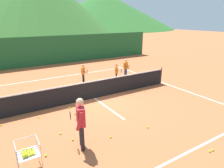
{
  "coord_description": "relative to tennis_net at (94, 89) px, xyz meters",
  "views": [
    {
      "loc": [
        -4.31,
        -8.75,
        3.98
      ],
      "look_at": [
        0.52,
        -0.92,
        0.95
      ],
      "focal_mm": 31.84,
      "sensor_mm": 36.0,
      "label": 1
    }
  ],
  "objects": [
    {
      "name": "hill_2",
      "position": [
        37.31,
        65.66,
        6.63
      ],
      "size": [
        57.05,
        57.05,
        14.26
      ],
      "primitive_type": "cone",
      "color": "#2D6628",
      "rests_on": "ground"
    },
    {
      "name": "windscreen_fence",
      "position": [
        0.0,
        9.36,
        0.78
      ],
      "size": [
        22.1,
        0.08,
        2.56
      ],
      "primitive_type": "cube",
      "color": "#1E5B2D",
      "rests_on": "ground"
    },
    {
      "name": "tennis_ball_11",
      "position": [
        0.37,
        -3.76,
        -0.47
      ],
      "size": [
        0.07,
        0.07,
        0.07
      ],
      "primitive_type": "sphere",
      "color": "yellow",
      "rests_on": "ground"
    },
    {
      "name": "line_service_center",
      "position": [
        0.0,
        0.0,
        -0.5
      ],
      "size": [
        0.08,
        5.52,
        0.01
      ],
      "primitive_type": "cube",
      "color": "white",
      "rests_on": "ground"
    },
    {
      "name": "tennis_ball_3",
      "position": [
        -4.41,
        -0.63,
        -0.47
      ],
      "size": [
        0.07,
        0.07,
        0.07
      ],
      "primitive_type": "sphere",
      "color": "yellow",
      "rests_on": "ground"
    },
    {
      "name": "tennis_ball_1",
      "position": [
        -1.57,
        -0.55,
        -0.47
      ],
      "size": [
        0.07,
        0.07,
        0.07
      ],
      "primitive_type": "sphere",
      "color": "yellow",
      "rests_on": "ground"
    },
    {
      "name": "line_baseline_near",
      "position": [
        0.0,
        -5.54,
        -0.5
      ],
      "size": [
        10.04,
        0.08,
        0.01
      ],
      "primitive_type": "cube",
      "color": "white",
      "rests_on": "ground"
    },
    {
      "name": "tennis_ball_4",
      "position": [
        -3.0,
        -0.73,
        -0.47
      ],
      "size": [
        0.07,
        0.07,
        0.07
      ],
      "primitive_type": "sphere",
      "color": "yellow",
      "rests_on": "ground"
    },
    {
      "name": "tennis_net",
      "position": [
        0.0,
        0.0,
        0.0
      ],
      "size": [
        9.64,
        0.08,
        1.05
      ],
      "color": "#333338",
      "rests_on": "ground"
    },
    {
      "name": "student_1",
      "position": [
        2.59,
        1.84,
        0.22
      ],
      "size": [
        0.4,
        0.68,
        1.2
      ],
      "color": "black",
      "rests_on": "ground"
    },
    {
      "name": "tennis_ball_5",
      "position": [
        -3.38,
        -3.4,
        -0.47
      ],
      "size": [
        0.07,
        0.07,
        0.07
      ],
      "primitive_type": "sphere",
      "color": "yellow",
      "rests_on": "ground"
    },
    {
      "name": "line_baseline_far",
      "position": [
        0.0,
        4.91,
        -0.5
      ],
      "size": [
        10.04,
        0.08,
        0.01
      ],
      "primitive_type": "cube",
      "color": "white",
      "rests_on": "ground"
    },
    {
      "name": "student_0",
      "position": [
        0.62,
        2.76,
        0.24
      ],
      "size": [
        0.42,
        0.68,
        1.22
      ],
      "color": "black",
      "rests_on": "ground"
    },
    {
      "name": "tennis_ball_7",
      "position": [
        -1.19,
        -3.58,
        -0.47
      ],
      "size": [
        0.07,
        0.07,
        0.07
      ],
      "primitive_type": "sphere",
      "color": "yellow",
      "rests_on": "ground"
    },
    {
      "name": "ball_cart",
      "position": [
        -3.9,
        -3.78,
        0.09
      ],
      "size": [
        0.58,
        0.58,
        0.9
      ],
      "color": "#B7B7BC",
      "rests_on": "ground"
    },
    {
      "name": "tennis_ball_0",
      "position": [
        -2.61,
        -2.43,
        -0.47
      ],
      "size": [
        0.07,
        0.07,
        0.07
      ],
      "primitive_type": "sphere",
      "color": "yellow",
      "rests_on": "ground"
    },
    {
      "name": "tennis_ball_9",
      "position": [
        2.89,
        -0.59,
        -0.47
      ],
      "size": [
        0.07,
        0.07,
        0.07
      ],
      "primitive_type": "sphere",
      "color": "yellow",
      "rests_on": "ground"
    },
    {
      "name": "tennis_ball_2",
      "position": [
        -0.98,
        -0.49,
        -0.47
      ],
      "size": [
        0.07,
        0.07,
        0.07
      ],
      "primitive_type": "sphere",
      "color": "yellow",
      "rests_on": "ground"
    },
    {
      "name": "line_sideline_east",
      "position": [
        5.02,
        0.0,
        -0.5
      ],
      "size": [
        0.08,
        10.45,
        0.01
      ],
      "primitive_type": "cube",
      "color": "white",
      "rests_on": "ground"
    },
    {
      "name": "tennis_ball_8",
      "position": [
        -2.38,
        -3.04,
        -0.47
      ],
      "size": [
        0.07,
        0.07,
        0.07
      ],
      "primitive_type": "sphere",
      "color": "yellow",
      "rests_on": "ground"
    },
    {
      "name": "tennis_ball_10",
      "position": [
        1.2,
        -5.9,
        -0.47
      ],
      "size": [
        0.07,
        0.07,
        0.07
      ],
      "primitive_type": "sphere",
      "color": "yellow",
      "rests_on": "ground"
    },
    {
      "name": "ground_plane",
      "position": [
        0.0,
        0.0,
        -0.5
      ],
      "size": [
        120.0,
        120.0,
        0.0
      ],
      "primitive_type": "plane",
      "color": "#BC6038"
    },
    {
      "name": "student_2",
      "position": [
        3.68,
        2.33,
        0.29
      ],
      "size": [
        0.53,
        0.64,
        1.32
      ],
      "color": "navy",
      "rests_on": "ground"
    },
    {
      "name": "tennis_ball_6",
      "position": [
        1.06,
        -5.9,
        -0.47
      ],
      "size": [
        0.07,
        0.07,
        0.07
      ],
      "primitive_type": "sphere",
      "color": "yellow",
      "rests_on": "ground"
    },
    {
      "name": "instructor",
      "position": [
        -2.25,
        -3.56,
        0.54
      ],
      "size": [
        0.46,
        0.85,
        1.73
      ],
      "color": "black",
      "rests_on": "ground"
    }
  ]
}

